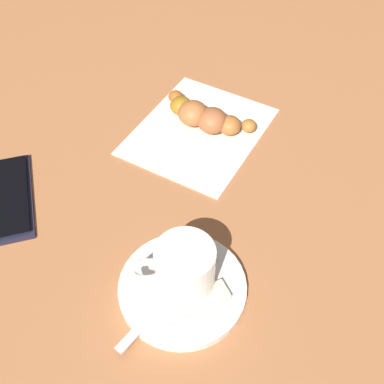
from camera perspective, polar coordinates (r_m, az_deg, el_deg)
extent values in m
plane|color=#A1633B|center=(0.57, 0.05, -0.81)|extent=(1.80, 1.80, 0.00)
cylinder|color=white|center=(0.49, -1.17, -11.56)|extent=(0.13, 0.13, 0.01)
cylinder|color=white|center=(0.47, -0.84, -9.18)|extent=(0.06, 0.06, 0.06)
cylinder|color=black|center=(0.46, -0.85, -8.64)|extent=(0.05, 0.05, 0.00)
torus|color=white|center=(0.46, -5.42, -9.45)|extent=(0.02, 0.04, 0.04)
cube|color=silver|center=(0.47, -3.54, -13.93)|extent=(0.11, 0.06, 0.00)
ellipsoid|color=silver|center=(0.50, 1.83, -8.18)|extent=(0.03, 0.03, 0.01)
cube|color=beige|center=(0.48, 0.35, -13.27)|extent=(0.06, 0.07, 0.01)
cube|color=silver|center=(0.65, 0.88, 7.46)|extent=(0.23, 0.21, 0.00)
ellipsoid|color=#A1531D|center=(0.69, -2.01, 11.52)|extent=(0.03, 0.03, 0.02)
ellipsoid|color=#96651A|center=(0.67, -1.33, 10.44)|extent=(0.04, 0.04, 0.02)
ellipsoid|color=#AB6132|center=(0.65, 0.12, 9.54)|extent=(0.06, 0.06, 0.03)
ellipsoid|color=#9E5933|center=(0.64, 2.19, 8.71)|extent=(0.05, 0.05, 0.03)
ellipsoid|color=#A6612D|center=(0.64, 4.58, 8.09)|extent=(0.04, 0.04, 0.02)
ellipsoid|color=#A6652A|center=(0.65, 6.92, 8.00)|extent=(0.03, 0.03, 0.02)
cube|color=#1D1C2E|center=(0.61, -21.92, -0.67)|extent=(0.15, 0.12, 0.01)
cube|color=black|center=(0.60, -22.04, -0.40)|extent=(0.14, 0.11, 0.00)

